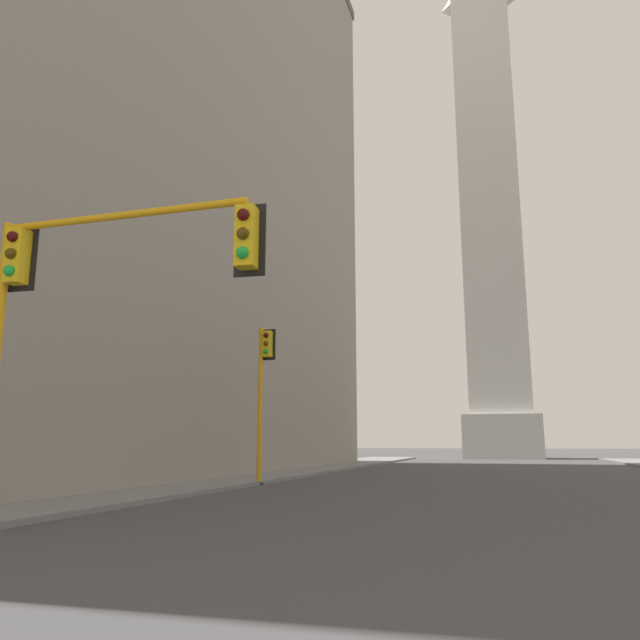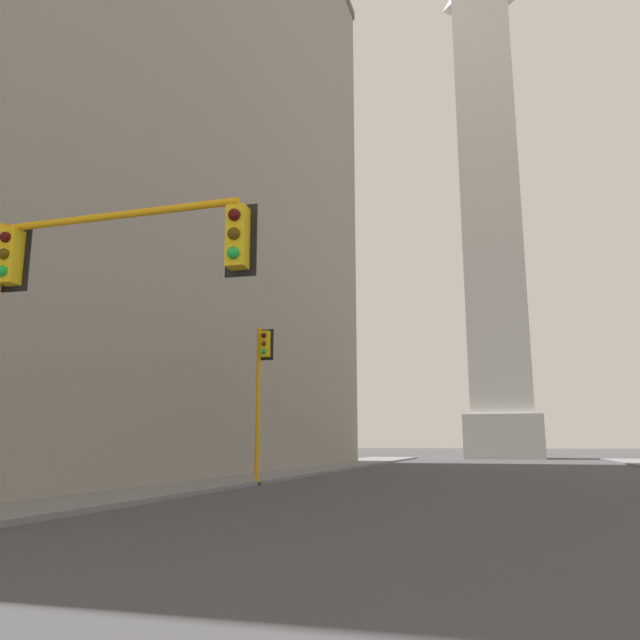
# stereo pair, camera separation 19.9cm
# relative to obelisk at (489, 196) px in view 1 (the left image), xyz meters

# --- Properties ---
(sidewalk_left) EXTENTS (5.00, 87.03, 0.15)m
(sidewalk_left) POSITION_rel_obelisk_xyz_m (-11.66, -46.42, -30.46)
(sidewalk_left) COLOR slate
(sidewalk_left) RESTS_ON ground_plane
(building_left) EXTENTS (25.39, 48.38, 44.02)m
(building_left) POSITION_rel_obelisk_xyz_m (-24.57, -42.89, -8.52)
(building_left) COLOR gray
(building_left) RESTS_ON ground_plane
(obelisk) EXTENTS (8.25, 8.25, 63.41)m
(obelisk) POSITION_rel_obelisk_xyz_m (0.00, 0.00, 0.00)
(obelisk) COLOR silver
(obelisk) RESTS_ON ground_plane
(traffic_light_near_left) EXTENTS (5.61, 0.51, 5.96)m
(traffic_light_near_left) POSITION_rel_obelisk_xyz_m (-6.94, -63.06, -25.97)
(traffic_light_near_left) COLOR orange
(traffic_light_near_left) RESTS_ON ground_plane
(traffic_light_mid_left) EXTENTS (0.78, 0.50, 6.47)m
(traffic_light_mid_left) POSITION_rel_obelisk_xyz_m (-9.15, -48.32, -26.29)
(traffic_light_mid_left) COLOR orange
(traffic_light_mid_left) RESTS_ON ground_plane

